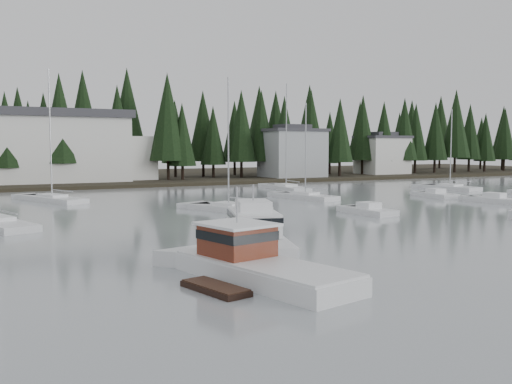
% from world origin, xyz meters
% --- Properties ---
extents(far_shore_land, '(240.00, 54.00, 1.00)m').
position_xyz_m(far_shore_land, '(0.00, 97.00, 0.00)').
color(far_shore_land, black).
rests_on(far_shore_land, ground).
extents(conifer_treeline, '(200.00, 22.00, 20.00)m').
position_xyz_m(conifer_treeline, '(0.00, 86.00, 0.00)').
color(conifer_treeline, black).
rests_on(conifer_treeline, ground).
extents(house_east_a, '(10.60, 8.48, 9.25)m').
position_xyz_m(house_east_a, '(36.00, 78.00, 4.90)').
color(house_east_a, '#999EA0').
rests_on(house_east_a, ground).
extents(house_east_b, '(9.54, 7.42, 8.25)m').
position_xyz_m(house_east_b, '(58.00, 80.00, 4.40)').
color(house_east_b, silver).
rests_on(house_east_b, ground).
extents(harbor_inn, '(29.50, 11.50, 10.90)m').
position_xyz_m(harbor_inn, '(-2.96, 82.34, 5.78)').
color(harbor_inn, silver).
rests_on(harbor_inn, ground).
extents(lobster_boat_brown, '(5.98, 9.68, 4.56)m').
position_xyz_m(lobster_boat_brown, '(-5.05, 12.69, 0.52)').
color(lobster_boat_brown, silver).
rests_on(lobster_boat_brown, ground).
extents(cabin_cruiser_center, '(6.01, 10.25, 4.21)m').
position_xyz_m(cabin_cruiser_center, '(-1.53, 19.66, 0.63)').
color(cabin_cruiser_center, silver).
rests_on(cabin_cruiser_center, ground).
extents(sailboat_0, '(3.96, 8.85, 11.22)m').
position_xyz_m(sailboat_0, '(17.94, 45.02, 0.06)').
color(sailboat_0, silver).
rests_on(sailboat_0, ground).
extents(sailboat_3, '(5.65, 8.61, 12.54)m').
position_xyz_m(sailboat_3, '(5.14, 37.72, 0.07)').
color(sailboat_3, silver).
rests_on(sailboat_3, ground).
extents(sailboat_6, '(3.44, 10.25, 14.85)m').
position_xyz_m(sailboat_6, '(23.06, 58.02, 0.08)').
color(sailboat_6, silver).
rests_on(sailboat_6, ground).
extents(sailboat_8, '(3.95, 8.40, 11.40)m').
position_xyz_m(sailboat_8, '(42.86, 47.66, 0.06)').
color(sailboat_8, silver).
rests_on(sailboat_8, ground).
extents(sailboat_9, '(6.18, 10.40, 14.51)m').
position_xyz_m(sailboat_9, '(-7.77, 54.79, 0.08)').
color(sailboat_9, silver).
rests_on(sailboat_9, ground).
extents(runabout_1, '(2.48, 5.34, 1.42)m').
position_xyz_m(runabout_1, '(14.95, 30.05, 0.13)').
color(runabout_1, silver).
rests_on(runabout_1, ground).
extents(runabout_2, '(3.43, 6.32, 1.42)m').
position_xyz_m(runabout_2, '(33.17, 32.24, 0.13)').
color(runabout_2, silver).
rests_on(runabout_2, ground).
extents(runabout_4, '(2.90, 5.99, 1.42)m').
position_xyz_m(runabout_4, '(32.32, 39.69, 0.13)').
color(runabout_4, silver).
rests_on(runabout_4, ground).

